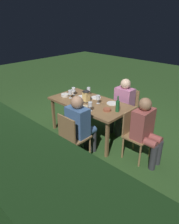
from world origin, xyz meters
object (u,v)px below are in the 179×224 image
plate_c (83,97)px  person_in_rust (146,128)px  wine_glass_e (70,93)px  chair_side_right_a (72,136)px  green_bottle_on_table (118,106)px  wine_glass_d (90,105)px  chair_side_left_a (127,107)px  bowl_dip (65,95)px  bowl_olives (107,110)px  person_in_blue (80,124)px  plate_b (96,98)px  bowl_bread (72,91)px  dining_table (90,105)px  chair_head_near (135,132)px  plate_a (112,103)px  wine_glass_c (74,90)px  bowl_salad (84,107)px  person_in_pink (122,103)px  wine_glass_a (89,90)px  wine_glass_b (98,98)px  lantern_centerpiece (86,95)px

plate_c → person_in_rust: bearing=177.1°
wine_glass_e → plate_c: 0.28m
chair_side_right_a → green_bottle_on_table: (-0.31, -0.82, 0.37)m
chair_side_right_a → wine_glass_d: size_ratio=5.15×
chair_side_left_a → bowl_dip: size_ratio=5.34×
bowl_olives → person_in_blue: bearing=73.6°
chair_side_left_a → bowl_dip: (0.96, 0.94, 0.29)m
plate_b → bowl_bread: bowl_bread is taller
dining_table → bowl_dip: size_ratio=10.04×
chair_head_near → chair_side_right_a: bearing=49.3°
plate_a → dining_table: bearing=30.8°
wine_glass_c → bowl_olives: size_ratio=1.21×
dining_table → plate_a: plate_a is taller
wine_glass_c → plate_a: 0.93m
dining_table → bowl_dip: (0.59, 0.13, 0.09)m
bowl_salad → bowl_dip: bowl_dip is taller
dining_table → person_in_pink: size_ratio=1.42×
dining_table → green_bottle_on_table: size_ratio=5.64×
person_in_rust → person_in_pink: 1.09m
person_in_blue → chair_head_near: bearing=-138.5°
plate_c → wine_glass_d: bearing=146.3°
plate_a → wine_glass_a: bearing=-3.3°
wine_glass_d → bowl_olives: wine_glass_d is taller
chair_side_right_a → bowl_salad: chair_side_right_a is taller
chair_side_right_a → bowl_dip: 1.21m
wine_glass_b → dining_table: bearing=14.8°
chair_side_left_a → bowl_bread: (1.03, 0.67, 0.29)m
chair_head_near → bowl_salad: chair_head_near is taller
person_in_rust → person_in_blue: same height
dining_table → bowl_dip: bowl_dip is taller
person_in_pink → wine_glass_e: bearing=42.8°
chair_side_right_a → bowl_salad: bearing=-67.1°
lantern_centerpiece → wine_glass_e: lantern_centerpiece is taller
wine_glass_c → wine_glass_b: bearing=-179.7°
wine_glass_c → bowl_dip: (0.08, 0.18, -0.09)m
chair_head_near → wine_glass_c: wine_glass_c is taller
plate_b → bowl_olives: bowl_olives is taller
wine_glass_a → plate_b: (-0.23, 0.03, -0.11)m
dining_table → plate_a: 0.46m
wine_glass_a → wine_glass_b: size_ratio=1.00×
plate_c → wine_glass_b: bearing=176.2°
lantern_centerpiece → wine_glass_e: 0.39m
plate_c → wine_glass_e: bearing=51.2°
chair_head_near → person_in_pink: person_in_pink is taller
chair_side_left_a → wine_glass_d: bearing=86.7°
person_in_blue → bowl_dip: bearing=-26.9°
wine_glass_d → wine_glass_c: bearing=-23.2°
lantern_centerpiece → wine_glass_c: size_ratio=1.57×
person_in_blue → wine_glass_d: person_in_blue is taller
bowl_salad → person_in_rust: bearing=-165.0°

